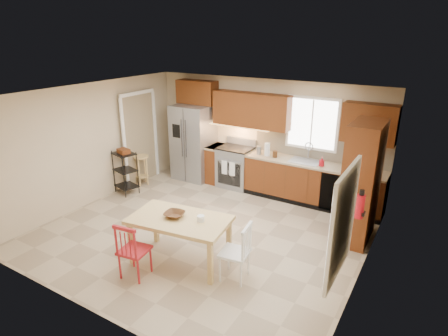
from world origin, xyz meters
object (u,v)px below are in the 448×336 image
chair_red (134,249)px  table_bowl (174,217)px  dining_table (180,240)px  chair_white (235,252)px  refrigerator (194,142)px  bar_stool (142,170)px  range_stove (236,167)px  soap_bottle (322,161)px  fire_extinguisher (360,206)px  utility_cart (126,172)px  table_jar (201,220)px  pantry (361,183)px

chair_red → table_bowl: chair_red is taller
dining_table → chair_white: size_ratio=1.70×
refrigerator → bar_stool: 1.40m
range_stove → table_bowl: range_stove is taller
range_stove → soap_bottle: soap_bottle is taller
fire_extinguisher → table_bowl: (-2.51, -1.11, -0.35)m
refrigerator → chair_white: size_ratio=2.03×
chair_red → utility_cart: utility_cart is taller
range_stove → dining_table: bearing=-76.3°
soap_bottle → fire_extinguisher: fire_extinguisher is taller
range_stove → fire_extinguisher: 3.83m
fire_extinguisher → table_jar: bearing=-153.9°
table_bowl → bar_stool: bearing=141.6°
fire_extinguisher → chair_red: bearing=-147.5°
fire_extinguisher → table_jar: (-2.08, -1.02, -0.32)m
pantry → utility_cart: pantry is taller
fire_extinguisher → utility_cart: bearing=175.4°
table_bowl → table_jar: bearing=12.5°
refrigerator → pantry: (4.13, -0.93, 0.14)m
chair_red → table_bowl: bearing=60.6°
table_jar → dining_table: bearing=-164.1°
soap_bottle → table_bowl: 3.36m
dining_table → chair_red: size_ratio=1.70×
chair_red → utility_cart: (-2.34, 2.17, 0.04)m
utility_cart → fire_extinguisher: bearing=10.9°
range_stove → chair_red: 3.82m
dining_table → utility_cart: bearing=142.4°
refrigerator → table_jar: refrigerator is taller
table_jar → utility_cart: bearing=154.7°
dining_table → table_bowl: table_bowl is taller
table_jar → bar_stool: table_jar is taller
refrigerator → utility_cart: 1.79m
bar_stool → utility_cart: bearing=-86.4°
pantry → utility_cart: (-4.90, -0.64, -0.56)m
pantry → table_bowl: 3.17m
range_stove → pantry: 3.19m
chair_red → bar_stool: chair_red is taller
refrigerator → bar_stool: refrigerator is taller
range_stove → soap_bottle: 2.10m
range_stove → chair_white: (1.72, -3.10, -0.01)m
dining_table → range_stove: bearing=95.8°
range_stove → fire_extinguisher: bearing=-32.6°
soap_bottle → bar_stool: 4.15m
refrigerator → range_stove: refrigerator is taller
chair_white → table_jar: size_ratio=7.04×
range_stove → soap_bottle: size_ratio=4.82×
range_stove → table_jar: size_ratio=7.23×
pantry → chair_white: bearing=-120.8°
refrigerator → utility_cart: bearing=-116.1°
range_stove → bar_stool: bearing=-151.4°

